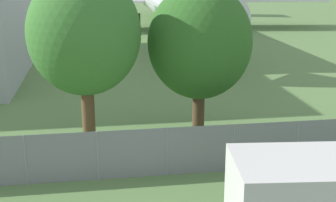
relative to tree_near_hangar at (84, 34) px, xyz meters
name	(u,v)px	position (x,y,z in m)	size (l,w,h in m)	color
perimeter_fence	(167,152)	(2.86, -2.33, -4.09)	(56.07, 0.07, 1.89)	gray
tree_near_hangar	(84,34)	(0.00, 0.00, 0.00)	(4.38, 4.38, 7.47)	brown
tree_left_of_cabin	(200,42)	(4.80, 1.14, -0.62)	(4.47, 4.47, 6.89)	#4C3823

